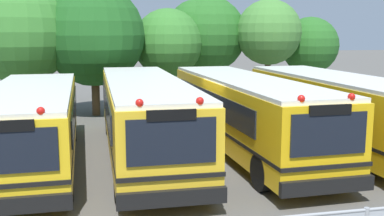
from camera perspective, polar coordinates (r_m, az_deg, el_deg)
ground_plane at (r=15.95m, az=0.28°, el=-5.67°), size 160.00×160.00×0.00m
school_bus_0 at (r=15.13m, az=-19.00°, el=-1.74°), size 2.65×9.97×2.57m
school_bus_1 at (r=15.47m, az=-5.85°, el=-0.75°), size 2.59×11.25×2.72m
school_bus_2 at (r=16.22m, az=6.52°, el=-0.34°), size 2.74×11.25×2.70m
school_bus_3 at (r=17.59m, az=17.00°, el=0.08°), size 2.75×10.12×2.71m
tree_1 at (r=23.41m, az=-20.01°, el=8.95°), size 4.85×4.85×6.54m
tree_2 at (r=23.43m, az=-12.07°, el=8.91°), size 4.99×4.99×6.46m
tree_3 at (r=24.86m, az=-3.04°, el=7.99°), size 3.66×3.66×5.37m
tree_4 at (r=26.47m, az=1.58°, el=9.20°), size 4.42×4.29×6.12m
tree_5 at (r=25.84m, az=9.54°, el=9.17°), size 3.55×3.55×5.88m
tree_6 at (r=27.80m, az=14.36°, el=7.24°), size 3.26×3.26×4.98m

